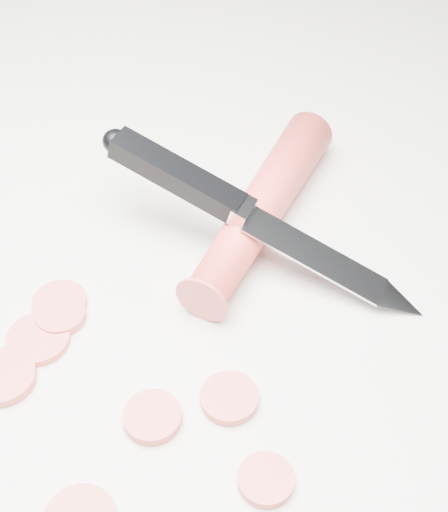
# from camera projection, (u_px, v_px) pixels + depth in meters

# --- Properties ---
(ground) EXTENTS (2.40, 2.40, 0.00)m
(ground) POSITION_uv_depth(u_px,v_px,m) (126.00, 311.00, 0.45)
(ground) COLOR beige
(ground) RESTS_ON ground
(carrot) EXTENTS (0.09, 0.19, 0.03)m
(carrot) POSITION_uv_depth(u_px,v_px,m) (262.00, 206.00, 0.49)
(carrot) COLOR red
(carrot) RESTS_ON ground
(carrot_slice_0) EXTENTS (0.03, 0.03, 0.01)m
(carrot_slice_0) POSITION_uv_depth(u_px,v_px,m) (61.00, 315.00, 0.45)
(carrot_slice_0) COLOR #C54742
(carrot_slice_0) RESTS_ON ground
(carrot_slice_1) EXTENTS (0.03, 0.03, 0.01)m
(carrot_slice_1) POSITION_uv_depth(u_px,v_px,m) (152.00, 417.00, 0.40)
(carrot_slice_1) COLOR #C54742
(carrot_slice_1) RESTS_ON ground
(carrot_slice_2) EXTENTS (0.03, 0.03, 0.01)m
(carrot_slice_2) POSITION_uv_depth(u_px,v_px,m) (60.00, 302.00, 0.45)
(carrot_slice_2) COLOR #C54742
(carrot_slice_2) RESTS_ON ground
(carrot_slice_3) EXTENTS (0.03, 0.03, 0.01)m
(carrot_slice_3) POSITION_uv_depth(u_px,v_px,m) (229.00, 398.00, 0.41)
(carrot_slice_3) COLOR #C54742
(carrot_slice_3) RESTS_ON ground
(carrot_slice_4) EXTENTS (0.03, 0.03, 0.01)m
(carrot_slice_4) POSITION_uv_depth(u_px,v_px,m) (266.00, 480.00, 0.37)
(carrot_slice_4) COLOR #C54742
(carrot_slice_4) RESTS_ON ground
(carrot_slice_5) EXTENTS (0.04, 0.04, 0.01)m
(carrot_slice_5) POSITION_uv_depth(u_px,v_px,m) (38.00, 339.00, 0.43)
(carrot_slice_5) COLOR #C54742
(carrot_slice_5) RESTS_ON ground
(carrot_slice_7) EXTENTS (0.04, 0.04, 0.01)m
(carrot_slice_7) POSITION_uv_depth(u_px,v_px,m) (3.00, 377.00, 0.42)
(carrot_slice_7) COLOR #C54742
(carrot_slice_7) RESTS_ON ground
(kitchen_knife) EXTENTS (0.23, 0.09, 0.07)m
(kitchen_knife) POSITION_uv_depth(u_px,v_px,m) (261.00, 218.00, 0.46)
(kitchen_knife) COLOR silver
(kitchen_knife) RESTS_ON ground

